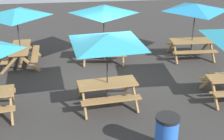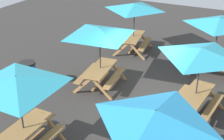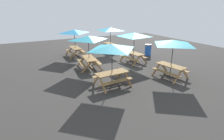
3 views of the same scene
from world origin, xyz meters
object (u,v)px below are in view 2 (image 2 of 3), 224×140
(picnic_table_5, at_px, (100,36))
(picnic_table_4, at_px, (17,87))
(picnic_table_2, at_px, (219,26))
(picnic_table_3, at_px, (134,10))
(picnic_table_1, at_px, (201,58))
(picnic_table_0, at_px, (155,123))
(trash_bin_blue, at_px, (29,74))

(picnic_table_5, bearing_deg, picnic_table_4, -7.30)
(picnic_table_2, height_order, picnic_table_3, same)
(picnic_table_1, bearing_deg, picnic_table_3, -129.31)
(picnic_table_0, relative_size, trash_bin_blue, 2.38)
(picnic_table_4, distance_m, trash_bin_blue, 3.98)
(picnic_table_3, relative_size, trash_bin_blue, 2.38)
(picnic_table_3, bearing_deg, picnic_table_0, 17.34)
(picnic_table_2, height_order, picnic_table_5, same)
(picnic_table_5, bearing_deg, picnic_table_1, 79.70)
(picnic_table_0, height_order, picnic_table_3, same)
(picnic_table_1, bearing_deg, picnic_table_4, -37.09)
(picnic_table_0, height_order, picnic_table_5, same)
(picnic_table_3, height_order, picnic_table_4, same)
(picnic_table_0, relative_size, picnic_table_3, 1.00)
(picnic_table_0, distance_m, picnic_table_1, 3.70)
(picnic_table_4, xyz_separation_m, trash_bin_blue, (-2.89, -2.31, -1.49))
(picnic_table_1, relative_size, picnic_table_4, 0.83)
(picnic_table_1, distance_m, picnic_table_5, 3.56)
(picnic_table_2, bearing_deg, picnic_table_4, -119.20)
(picnic_table_4, distance_m, picnic_table_5, 4.07)
(picnic_table_3, bearing_deg, picnic_table_4, -7.31)
(picnic_table_2, xyz_separation_m, picnic_table_5, (3.08, -3.50, 0.00))
(picnic_table_2, xyz_separation_m, picnic_table_3, (-0.56, -3.74, 0.00))
(picnic_table_1, distance_m, trash_bin_blue, 6.19)
(picnic_table_2, bearing_deg, picnic_table_5, -141.32)
(picnic_table_5, height_order, trash_bin_blue, picnic_table_5)
(picnic_table_1, distance_m, picnic_table_2, 3.33)
(picnic_table_3, distance_m, trash_bin_blue, 5.49)
(picnic_table_1, relative_size, picnic_table_5, 0.83)
(picnic_table_1, xyz_separation_m, picnic_table_2, (-3.33, -0.06, 0.00))
(picnic_table_3, bearing_deg, trash_bin_blue, -32.46)
(picnic_table_5, bearing_deg, trash_bin_blue, -69.74)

